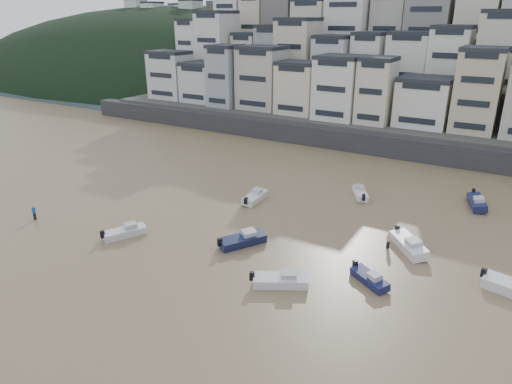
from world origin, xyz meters
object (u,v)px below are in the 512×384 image
Objects in this scene: boat_b at (370,277)px; boat_e at (409,243)px; boat_i at (477,201)px; boat_f at (255,196)px; boat_j at (125,231)px; person_blue at (34,212)px; person_pink at (388,241)px; boat_h at (360,192)px; boat_a at (280,279)px; boat_c at (243,239)px.

boat_e is (1.52, 8.01, 0.20)m from boat_b.
boat_b is 24.60m from boat_i.
boat_f is 1.04× the size of boat_j.
person_blue is at bearing 127.03° from boat_j.
boat_e is 1.08× the size of boat_i.
boat_i is at bearing 68.50° from person_pink.
person_blue is (-44.07, -30.57, 0.12)m from boat_i.
boat_e reaches higher than boat_h.
boat_f reaches higher than boat_j.
boat_h is at bearing 40.88° from person_blue.
boat_b is at bearing -86.82° from person_pink.
boat_a is 8.00m from boat_b.
person_blue is at bearing -159.42° from person_pink.
boat_c is 3.16× the size of person_pink.
boat_c is 12.95m from boat_j.
boat_c is 25.39m from person_blue.
boat_e is 1.19× the size of boat_j.
boat_a is 0.97× the size of boat_c.
boat_a is 31.03m from boat_i.
person_blue is (-30.49, -26.39, 0.21)m from boat_h.
person_blue reaches higher than boat_b.
boat_b is (6.63, 4.47, -0.12)m from boat_a.
boat_h is at bearing 178.25° from boat_e.
person_blue is (-19.31, -18.02, 0.16)m from boat_f.
boat_c is 30.68m from boat_i.
boat_c is 16.98m from boat_e.
boat_b is at bearing -61.17° from boat_c.
boat_e reaches higher than boat_b.
boat_h is 30.20m from boat_j.
boat_j reaches higher than boat_h.
boat_i is 1.11× the size of boat_j.
boat_a is 0.96× the size of boat_i.
boat_c is 3.16× the size of person_blue.
person_pink reaches higher than boat_b.
boat_f is at bearing 54.96° from boat_c.
boat_f is at bearing 167.94° from person_pink.
person_pink is (-1.93, -0.62, 0.06)m from boat_e.
boat_c is at bearing 134.13° from boat_h.
person_pink reaches higher than boat_h.
boat_b is 7.40m from person_pink.
boat_j is at bearing 141.95° from boat_c.
boat_c is (-13.61, 0.31, 0.14)m from boat_b.
boat_j is at bearing -104.82° from boat_e.
boat_b is 21.04m from boat_h.
boat_c is 1.10× the size of boat_j.
boat_i is at bearing 36.46° from boat_a.
boat_j is (-31.71, -28.34, -0.07)m from boat_i.
boat_e is at bearing -170.58° from boat_h.
boat_c reaches higher than boat_f.
boat_f is 2.97× the size of person_pink.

